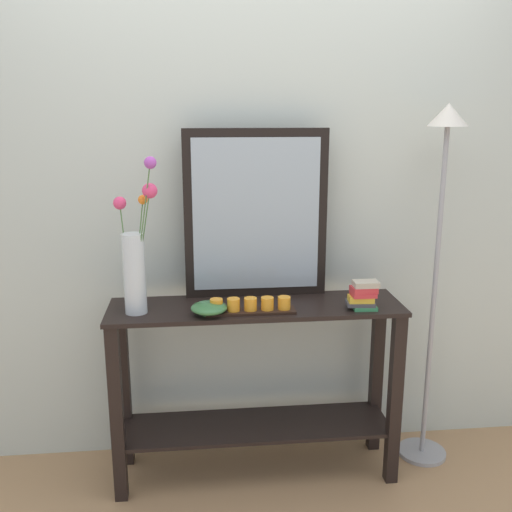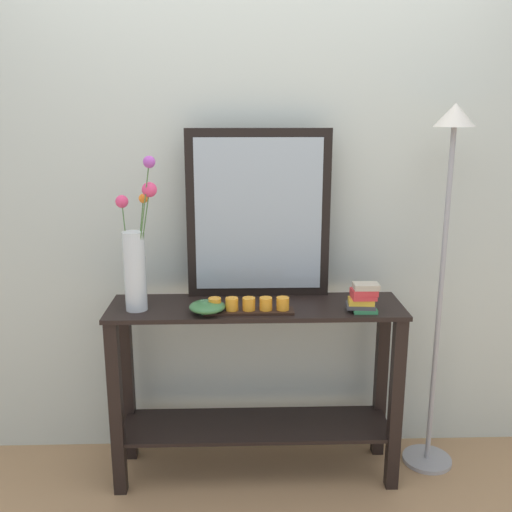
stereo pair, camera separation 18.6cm
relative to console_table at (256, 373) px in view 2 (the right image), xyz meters
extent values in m
cube|color=#A87F56|center=(0.00, 0.00, -0.53)|extent=(7.00, 6.00, 0.02)
cube|color=beige|center=(0.00, 0.30, 0.83)|extent=(6.40, 0.08, 2.70)
cube|color=black|center=(0.00, 0.00, 0.32)|extent=(1.33, 0.36, 0.02)
cube|color=black|center=(0.00, 0.00, -0.27)|extent=(1.27, 0.32, 0.02)
cube|color=black|center=(-0.63, -0.14, -0.10)|extent=(0.06, 0.06, 0.83)
cube|color=black|center=(0.63, -0.14, -0.10)|extent=(0.06, 0.06, 0.83)
cube|color=black|center=(-0.63, 0.14, -0.10)|extent=(0.06, 0.06, 0.83)
cube|color=black|center=(0.63, 0.14, -0.10)|extent=(0.06, 0.06, 0.83)
cube|color=black|center=(0.02, 0.15, 0.72)|extent=(0.66, 0.03, 0.78)
cube|color=#9EADB7|center=(0.02, 0.13, 0.72)|extent=(0.58, 0.00, 0.70)
cylinder|color=silver|center=(-0.53, -0.04, 0.51)|extent=(0.10, 0.10, 0.35)
cylinder|color=#4C753D|center=(-0.49, -0.06, 0.61)|extent=(0.10, 0.03, 0.52)
sphere|color=#EA4275|center=(-0.45, -0.07, 0.87)|extent=(0.06, 0.06, 0.06)
cylinder|color=#4C753D|center=(-0.49, -0.07, 0.67)|extent=(0.11, 0.07, 0.64)
sphere|color=#B24CB7|center=(-0.44, -0.10, 0.99)|extent=(0.05, 0.05, 0.05)
cylinder|color=#4C753D|center=(-0.51, -0.03, 0.59)|extent=(0.07, 0.03, 0.47)
sphere|color=orange|center=(-0.48, -0.02, 0.83)|extent=(0.04, 0.04, 0.04)
cylinder|color=#4C753D|center=(-0.56, 0.00, 0.58)|extent=(0.04, 0.06, 0.45)
sphere|color=#EA4275|center=(-0.58, 0.03, 0.80)|extent=(0.06, 0.06, 0.06)
cube|color=black|center=(-0.03, -0.09, 0.34)|extent=(0.39, 0.09, 0.01)
cylinder|color=orange|center=(-0.18, -0.09, 0.37)|extent=(0.06, 0.06, 0.05)
cylinder|color=orange|center=(-0.11, -0.09, 0.37)|extent=(0.06, 0.06, 0.05)
cylinder|color=orange|center=(-0.03, -0.09, 0.37)|extent=(0.06, 0.06, 0.05)
cylinder|color=orange|center=(0.04, -0.09, 0.37)|extent=(0.06, 0.06, 0.05)
cylinder|color=orange|center=(0.11, -0.09, 0.37)|extent=(0.06, 0.06, 0.05)
cylinder|color=#38703D|center=(-0.21, -0.10, 0.34)|extent=(0.06, 0.06, 0.01)
ellipsoid|color=#38703D|center=(-0.21, -0.10, 0.36)|extent=(0.16, 0.16, 0.05)
cube|color=#388E56|center=(0.47, -0.10, 0.34)|extent=(0.11, 0.09, 0.02)
cube|color=#424247|center=(0.46, -0.09, 0.36)|extent=(0.13, 0.10, 0.02)
cube|color=gold|center=(0.46, -0.10, 0.38)|extent=(0.12, 0.08, 0.03)
cube|color=#C63338|center=(0.47, -0.10, 0.40)|extent=(0.10, 0.09, 0.02)
cube|color=#C63338|center=(0.47, -0.10, 0.42)|extent=(0.12, 0.08, 0.03)
cube|color=#B2A893|center=(0.47, -0.10, 0.45)|extent=(0.11, 0.07, 0.02)
cylinder|color=#9E9EA3|center=(0.86, 0.05, -0.51)|extent=(0.24, 0.24, 0.02)
cylinder|color=#9E9EA3|center=(0.86, 0.05, 0.31)|extent=(0.02, 0.02, 1.62)
cone|color=beige|center=(0.86, 0.05, 1.17)|extent=(0.18, 0.18, 0.10)
camera|label=1|loc=(-0.26, -2.47, 1.19)|focal=40.66mm
camera|label=2|loc=(-0.08, -2.48, 1.19)|focal=40.66mm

